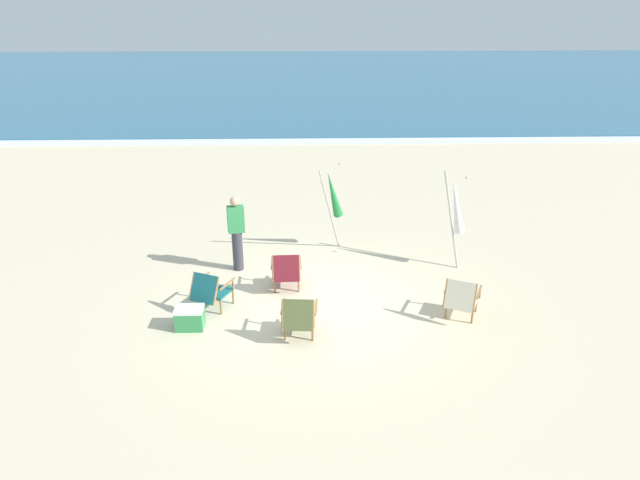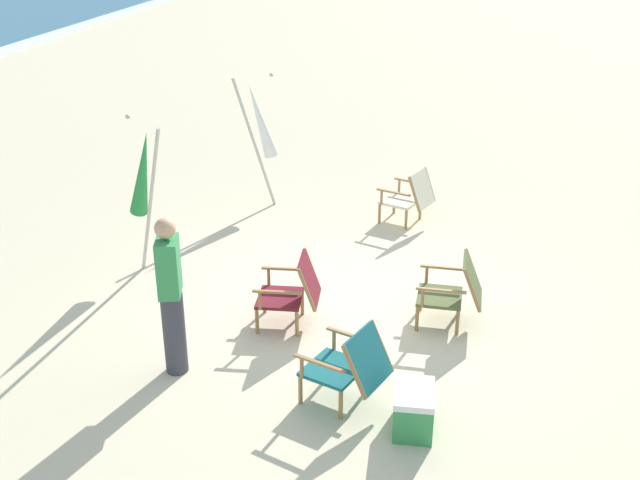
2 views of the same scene
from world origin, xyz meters
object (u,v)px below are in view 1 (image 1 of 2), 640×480
object	(u,v)px
umbrella_furled_white	(456,206)
cooler_box	(190,318)
beach_chair_far_center	(210,290)
beach_chair_front_right	(461,298)
umbrella_furled_green	(333,195)
beach_chair_front_left	(286,271)
beach_chair_back_right	(299,316)
person_near_chairs	(237,233)

from	to	relation	value
umbrella_furled_white	cooler_box	size ratio (longest dim) A/B	4.18
beach_chair_far_center	cooler_box	xyz separation A→B (m)	(-0.29, -0.60, -0.22)
beach_chair_front_right	umbrella_furled_green	size ratio (longest dim) A/B	0.43
beach_chair_front_left	cooler_box	size ratio (longest dim) A/B	1.67
beach_chair_front_left	beach_chair_back_right	distance (m)	1.75
beach_chair_front_left	person_near_chairs	size ratio (longest dim) A/B	0.50
beach_chair_front_left	umbrella_furled_white	world-z (taller)	umbrella_furled_white
beach_chair_front_right	person_near_chairs	world-z (taller)	person_near_chairs
beach_chair_far_center	person_near_chairs	bearing A→B (deg)	79.71
beach_chair_front_right	umbrella_furled_white	world-z (taller)	umbrella_furled_white
umbrella_furled_green	beach_chair_front_right	bearing A→B (deg)	-55.82
beach_chair_far_center	beach_chair_front_right	xyz separation A→B (m)	(4.51, -0.43, 0.00)
beach_chair_far_center	cooler_box	distance (m)	0.70
beach_chair_front_right	cooler_box	size ratio (longest dim) A/B	1.77
beach_chair_front_left	beach_chair_front_right	size ratio (longest dim) A/B	0.95
beach_chair_back_right	cooler_box	xyz separation A→B (m)	(-1.91, 0.39, -0.23)
beach_chair_far_center	umbrella_furled_green	bearing A→B (deg)	48.97
beach_chair_front_left	cooler_box	xyz separation A→B (m)	(-1.66, -1.35, -0.23)
beach_chair_front_right	beach_chair_back_right	bearing A→B (deg)	-169.12
beach_chair_front_right	umbrella_furled_white	bearing A→B (deg)	80.23
beach_chair_back_right	umbrella_furled_green	bearing A→B (deg)	78.62
cooler_box	umbrella_furled_green	bearing A→B (deg)	51.31
beach_chair_back_right	cooler_box	bearing A→B (deg)	168.59
beach_chair_back_right	umbrella_furled_white	xyz separation A→B (m)	(3.28, 2.83, 0.91)
beach_chair_far_center	person_near_chairs	world-z (taller)	person_near_chairs
cooler_box	beach_chair_front_right	bearing A→B (deg)	2.01
beach_chair_front_right	person_near_chairs	size ratio (longest dim) A/B	0.53
beach_chair_front_right	cooler_box	distance (m)	4.81
beach_chair_front_right	cooler_box	world-z (taller)	beach_chair_front_right
umbrella_furled_green	beach_chair_far_center	bearing A→B (deg)	-131.03
person_near_chairs	beach_chair_far_center	bearing A→B (deg)	-100.29
beach_chair_front_left	cooler_box	distance (m)	2.15
beach_chair_front_right	cooler_box	bearing A→B (deg)	-177.99
beach_chair_back_right	beach_chair_far_center	xyz separation A→B (m)	(-1.63, 0.98, -0.00)
umbrella_furled_white	beach_chair_front_right	bearing A→B (deg)	-99.77
beach_chair_front_left	beach_chair_far_center	xyz separation A→B (m)	(-1.37, -0.75, -0.01)
beach_chair_front_left	umbrella_furled_green	size ratio (longest dim) A/B	0.41
beach_chair_front_left	umbrella_furled_white	bearing A→B (deg)	17.18
beach_chair_far_center	beach_chair_front_right	bearing A→B (deg)	-5.42
beach_chair_front_right	beach_chair_front_left	bearing A→B (deg)	159.47
beach_chair_back_right	person_near_chairs	world-z (taller)	person_near_chairs
beach_chair_back_right	umbrella_furled_white	size ratio (longest dim) A/B	0.39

